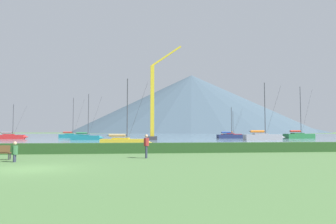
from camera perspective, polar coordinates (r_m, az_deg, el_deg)
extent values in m
plane|color=#517A42|center=(17.28, -23.60, -9.40)|extent=(1000.00, 1000.00, 0.00)
cube|color=slate|center=(153.55, -8.55, -4.16)|extent=(320.00, 246.00, 0.00)
cube|color=#284C23|center=(27.93, -16.97, -6.29)|extent=(80.00, 1.20, 0.87)
cube|color=#19707A|center=(71.22, -14.62, -4.50)|extent=(6.09, 2.23, 0.95)
cone|color=#19707A|center=(70.74, -11.85, -4.55)|extent=(1.06, 0.83, 0.81)
cube|color=#16646E|center=(71.27, -14.89, -4.22)|extent=(2.28, 1.51, 0.60)
cylinder|color=#333338|center=(71.21, -14.15, -0.65)|extent=(0.12, 0.12, 9.50)
cylinder|color=#333338|center=(71.35, -15.27, -3.69)|extent=(2.72, 0.18, 0.10)
cylinder|color=#2D7542|center=(71.35, -15.27, -3.69)|extent=(2.32, 0.44, 0.38)
cylinder|color=#333338|center=(70.99, -13.02, -0.85)|extent=(2.87, 0.10, 9.03)
cube|color=red|center=(86.06, -26.54, -4.04)|extent=(6.53, 2.65, 1.00)
cone|color=red|center=(85.15, -24.17, -4.11)|extent=(1.15, 0.93, 0.85)
cube|color=#A52020|center=(86.15, -26.77, -3.79)|extent=(2.48, 1.70, 0.64)
cylinder|color=#333338|center=(85.94, -26.12, -1.38)|extent=(0.13, 0.13, 7.92)
cylinder|color=#333338|center=(86.29, -27.09, -3.32)|extent=(2.87, 0.32, 0.11)
cylinder|color=gray|center=(86.29, -27.09, -3.32)|extent=(2.46, 0.58, 0.40)
cylinder|color=#333338|center=(85.56, -25.15, -1.53)|extent=(3.03, 0.25, 7.54)
cube|color=#236B38|center=(89.50, 22.52, -4.04)|extent=(8.03, 3.53, 1.22)
cone|color=#236B38|center=(92.16, 24.77, -3.96)|extent=(1.44, 1.18, 1.04)
cube|color=#206032|center=(89.24, 22.28, -3.76)|extent=(3.08, 2.18, 0.78)
cylinder|color=#333338|center=(90.04, 22.77, 0.14)|extent=(0.16, 0.16, 12.98)
cylinder|color=#333338|center=(88.86, 21.93, -3.23)|extent=(3.49, 0.53, 0.13)
cylinder|color=red|center=(88.86, 21.93, -3.23)|extent=(3.01, 0.82, 0.49)
cylinder|color=#333338|center=(91.11, 23.71, -0.08)|extent=(3.68, 0.45, 12.34)
cube|color=#9E9EA3|center=(69.57, 16.63, -4.40)|extent=(7.73, 3.06, 1.19)
cone|color=#9E9EA3|center=(71.15, 19.93, -4.31)|extent=(1.36, 1.09, 1.01)
cube|color=gray|center=(69.42, 16.29, -4.05)|extent=(2.92, 1.99, 0.76)
cylinder|color=#333338|center=(69.93, 17.05, 0.40)|extent=(0.15, 0.15, 11.56)
cylinder|color=#333338|center=(69.21, 15.79, -3.39)|extent=(3.41, 0.34, 0.13)
cylinder|color=orange|center=(69.21, 15.79, -3.39)|extent=(2.92, 0.65, 0.48)
cylinder|color=#333338|center=(70.55, 18.42, 0.15)|extent=(3.60, 0.25, 10.99)
cube|color=navy|center=(85.02, 11.03, -4.35)|extent=(6.50, 2.29, 1.02)
cone|color=navy|center=(86.18, 13.39, -4.31)|extent=(1.12, 0.88, 0.87)
cube|color=#1B2449|center=(84.91, 10.79, -4.10)|extent=(2.42, 1.58, 0.65)
cylinder|color=#333338|center=(85.21, 11.36, -1.72)|extent=(0.13, 0.13, 7.72)
cylinder|color=#333338|center=(84.75, 10.44, -3.64)|extent=(2.92, 0.14, 0.11)
cylinder|color=#2847A3|center=(84.75, 10.44, -3.64)|extent=(2.48, 0.43, 0.41)
cylinder|color=#333338|center=(85.68, 12.33, -1.84)|extent=(3.08, 0.06, 7.34)
cube|color=gold|center=(40.82, -8.06, -5.46)|extent=(5.85, 2.75, 0.88)
cone|color=gold|center=(40.39, -3.55, -5.51)|extent=(1.07, 0.89, 0.75)
cube|color=gold|center=(40.87, -8.50, -5.00)|extent=(2.27, 1.65, 0.56)
cylinder|color=#333338|center=(40.81, -7.34, 0.33)|extent=(0.11, 0.11, 8.16)
cylinder|color=#333338|center=(40.94, -9.13, -4.15)|extent=(2.52, 0.48, 0.10)
cylinder|color=tan|center=(40.94, -9.13, -4.15)|extent=(2.18, 0.67, 0.35)
cylinder|color=#333338|center=(40.60, -5.50, 0.04)|extent=(2.65, 0.43, 7.76)
cube|color=#19707A|center=(94.89, -17.10, -4.17)|extent=(6.48, 2.36, 1.01)
cone|color=#19707A|center=(94.39, -14.89, -4.21)|extent=(1.12, 0.89, 0.86)
cube|color=#16646E|center=(94.94, -17.31, -3.94)|extent=(2.42, 1.60, 0.64)
cylinder|color=#333338|center=(94.89, -16.71, -0.83)|extent=(0.13, 0.13, 10.96)
cylinder|color=#333338|center=(95.02, -17.62, -3.52)|extent=(2.89, 0.18, 0.11)
cylinder|color=red|center=(95.02, -17.62, -3.52)|extent=(2.47, 0.47, 0.40)
cylinder|color=#333338|center=(94.66, -15.81, -1.01)|extent=(3.05, 0.10, 10.42)
cube|color=red|center=(106.65, 11.36, -4.16)|extent=(6.64, 2.98, 1.01)
cone|color=red|center=(107.41, 13.29, -4.13)|extent=(1.20, 0.99, 0.86)
cube|color=#A52020|center=(106.58, 11.17, -3.97)|extent=(2.56, 1.82, 0.64)
cylinder|color=#333338|center=(106.78, 11.63, -2.01)|extent=(0.13, 0.13, 7.90)
cylinder|color=#333338|center=(106.48, 10.88, -3.60)|extent=(2.88, 0.47, 0.11)
cylinder|color=orange|center=(106.48, 10.88, -3.60)|extent=(2.49, 0.71, 0.40)
cylinder|color=#333338|center=(107.08, 12.42, -2.11)|extent=(3.03, 0.41, 7.52)
cylinder|color=#333338|center=(23.63, -26.53, -7.11)|extent=(0.08, 0.08, 0.45)
cylinder|color=#333338|center=(23.32, -26.77, -7.16)|extent=(0.08, 0.08, 0.45)
cylinder|color=#2D3347|center=(21.41, -25.97, -7.54)|extent=(0.14, 0.14, 0.45)
cylinder|color=#2D3347|center=(21.58, -25.86, -7.51)|extent=(0.14, 0.14, 0.45)
cylinder|color=#33663D|center=(21.47, -25.88, -6.19)|extent=(0.36, 0.36, 0.55)
cylinder|color=#33663D|center=(21.23, -26.03, -6.15)|extent=(0.09, 0.09, 0.49)
cylinder|color=#33663D|center=(21.70, -25.73, -6.09)|extent=(0.09, 0.09, 0.49)
sphere|color=tan|center=(21.45, -25.85, -5.09)|extent=(0.22, 0.22, 0.22)
cylinder|color=#2D3347|center=(22.12, -3.96, -7.22)|extent=(0.14, 0.14, 0.85)
cylinder|color=#2D3347|center=(22.30, -3.90, -7.19)|extent=(0.14, 0.14, 0.85)
cylinder|color=maroon|center=(22.17, -3.93, -5.40)|extent=(0.36, 0.36, 0.55)
cylinder|color=maroon|center=(21.94, -4.01, -5.35)|extent=(0.09, 0.09, 0.50)
cylinder|color=maroon|center=(22.41, -3.84, -5.31)|extent=(0.09, 0.09, 0.50)
sphere|color=tan|center=(22.16, -3.92, -4.33)|extent=(0.22, 0.22, 0.22)
cube|color=#333338|center=(68.20, -2.88, -4.73)|extent=(2.00, 2.00, 0.80)
cube|color=gold|center=(68.50, -2.86, 2.05)|extent=(0.80, 0.80, 15.38)
cube|color=gold|center=(70.43, -0.25, 10.06)|extent=(6.48, 0.36, 4.70)
cone|color=#425666|center=(423.24, 4.27, 1.48)|extent=(313.40, 313.40, 77.05)
cone|color=#425666|center=(447.89, 7.06, -1.26)|extent=(314.79, 314.79, 38.39)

